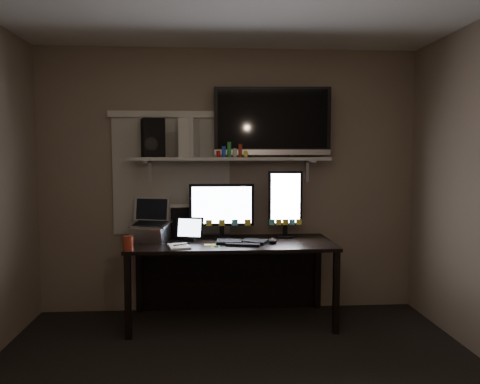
{
  "coord_description": "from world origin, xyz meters",
  "views": [
    {
      "loc": [
        -0.21,
        -2.68,
        1.51
      ],
      "look_at": [
        0.06,
        1.25,
        1.19
      ],
      "focal_mm": 35.0,
      "sensor_mm": 36.0,
      "label": 1
    }
  ],
  "objects": [
    {
      "name": "laptop",
      "position": [
        -0.72,
        1.51,
        0.92
      ],
      "size": [
        0.4,
        0.35,
        0.38
      ],
      "primitive_type": "cube",
      "rotation": [
        0.0,
        0.0,
        -0.26
      ],
      "color": "#ADADB2",
      "rests_on": "desk"
    },
    {
      "name": "mouse",
      "position": [
        0.36,
        1.33,
        0.75
      ],
      "size": [
        0.09,
        0.13,
        0.04
      ],
      "primitive_type": "ellipsoid",
      "rotation": [
        0.0,
        0.0,
        -0.15
      ],
      "color": "black",
      "rests_on": "desk"
    },
    {
      "name": "cup",
      "position": [
        -0.85,
        1.1,
        0.79
      ],
      "size": [
        0.1,
        0.1,
        0.12
      ],
      "primitive_type": "cylinder",
      "rotation": [
        0.0,
        0.0,
        0.3
      ],
      "color": "maroon",
      "rests_on": "desk"
    },
    {
      "name": "speaker",
      "position": [
        -0.7,
        1.63,
        1.65
      ],
      "size": [
        0.24,
        0.27,
        0.35
      ],
      "primitive_type": "cube",
      "rotation": [
        0.0,
        0.0,
        0.25
      ],
      "color": "black",
      "rests_on": "wall_shelf"
    },
    {
      "name": "desk",
      "position": [
        0.0,
        1.55,
        0.55
      ],
      "size": [
        1.8,
        0.75,
        0.73
      ],
      "color": "black",
      "rests_on": "floor"
    },
    {
      "name": "keyboard",
      "position": [
        0.09,
        1.35,
        0.74
      ],
      "size": [
        0.48,
        0.28,
        0.03
      ],
      "primitive_type": "cube",
      "rotation": [
        0.0,
        0.0,
        -0.26
      ],
      "color": "black",
      "rests_on": "desk"
    },
    {
      "name": "notepad",
      "position": [
        -0.45,
        1.22,
        0.74
      ],
      "size": [
        0.21,
        0.26,
        0.01
      ],
      "primitive_type": "cube",
      "rotation": [
        0.0,
        0.0,
        0.22
      ],
      "color": "white",
      "rests_on": "desk"
    },
    {
      "name": "wall_shelf",
      "position": [
        0.0,
        1.62,
        1.46
      ],
      "size": [
        1.8,
        0.35,
        0.03
      ],
      "primitive_type": "cube",
      "color": "#A5A5A0",
      "rests_on": "back_wall"
    },
    {
      "name": "file_sorter",
      "position": [
        -0.44,
        1.7,
        0.88
      ],
      "size": [
        0.25,
        0.15,
        0.3
      ],
      "primitive_type": "cube",
      "rotation": [
        0.0,
        0.0,
        0.19
      ],
      "color": "black",
      "rests_on": "desk"
    },
    {
      "name": "monitor_portrait",
      "position": [
        0.51,
        1.61,
        1.05
      ],
      "size": [
        0.32,
        0.06,
        0.63
      ],
      "primitive_type": "cube",
      "rotation": [
        0.0,
        0.0,
        0.01
      ],
      "color": "black",
      "rests_on": "desk"
    },
    {
      "name": "bottles",
      "position": [
        0.01,
        1.59,
        1.55
      ],
      "size": [
        0.22,
        0.07,
        0.14
      ],
      "primitive_type": null,
      "rotation": [
        0.0,
        0.0,
        0.11
      ],
      "color": "#A50F0C",
      "rests_on": "wall_shelf"
    },
    {
      "name": "back_wall",
      "position": [
        0.0,
        1.8,
        1.25
      ],
      "size": [
        3.6,
        0.0,
        3.6
      ],
      "primitive_type": "plane",
      "rotation": [
        1.57,
        0.0,
        0.0
      ],
      "color": "#7E6D5B",
      "rests_on": "floor"
    },
    {
      "name": "game_console",
      "position": [
        -0.37,
        1.6,
        1.65
      ],
      "size": [
        0.18,
        0.3,
        0.35
      ],
      "primitive_type": "cube",
      "rotation": [
        0.0,
        0.0,
        -0.33
      ],
      "color": "#BAB7A8",
      "rests_on": "wall_shelf"
    },
    {
      "name": "window_blinds",
      "position": [
        -0.55,
        1.79,
        1.3
      ],
      "size": [
        1.1,
        0.02,
        1.1
      ],
      "primitive_type": "cube",
      "color": "beige",
      "rests_on": "back_wall"
    },
    {
      "name": "sticky_notes",
      "position": [
        -0.13,
        1.28,
        0.73
      ],
      "size": [
        0.32,
        0.27,
        0.0
      ],
      "primitive_type": null,
      "rotation": [
        0.0,
        0.0,
        0.3
      ],
      "color": "gold",
      "rests_on": "desk"
    },
    {
      "name": "tv",
      "position": [
        0.39,
        1.64,
        1.8
      ],
      "size": [
        1.08,
        0.27,
        0.64
      ],
      "primitive_type": "cube",
      "rotation": [
        0.0,
        0.0,
        -0.07
      ],
      "color": "black",
      "rests_on": "wall_shelf"
    },
    {
      "name": "tablet",
      "position": [
        -0.37,
        1.48,
        0.84
      ],
      "size": [
        0.27,
        0.17,
        0.22
      ],
      "primitive_type": "cube",
      "rotation": [
        0.0,
        0.0,
        -0.27
      ],
      "color": "black",
      "rests_on": "desk"
    },
    {
      "name": "monitor_landscape",
      "position": [
        -0.08,
        1.58,
        0.99
      ],
      "size": [
        0.59,
        0.07,
        0.52
      ],
      "primitive_type": "cube",
      "rotation": [
        0.0,
        0.0,
        0.01
      ],
      "color": "black",
      "rests_on": "desk"
    }
  ]
}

